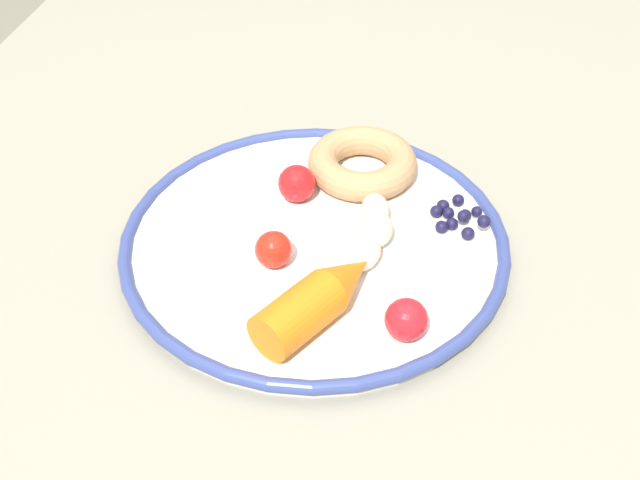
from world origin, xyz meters
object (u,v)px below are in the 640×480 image
at_px(plate, 320,242).
at_px(tomato_mid, 406,320).
at_px(banana, 368,231).
at_px(carrot_orange, 319,299).
at_px(dining_table, 326,276).
at_px(donut, 362,163).
at_px(tomato_near, 297,184).
at_px(tomato_far, 273,249).
at_px(blueberry_pile, 457,216).

distance_m(plate, tomato_mid, 0.13).
xyz_separation_m(banana, tomato_mid, (0.10, 0.05, 0.00)).
bearing_deg(carrot_orange, dining_table, -171.12).
relative_size(plate, banana, 2.17).
bearing_deg(donut, banana, 12.38).
height_order(banana, tomato_mid, tomato_mid).
relative_size(carrot_orange, tomato_mid, 3.56).
relative_size(donut, tomato_near, 3.01).
height_order(dining_table, tomato_near, tomato_near).
bearing_deg(carrot_orange, plate, -168.99).
distance_m(carrot_orange, tomato_near, 0.16).
xyz_separation_m(carrot_orange, tomato_far, (-0.05, -0.05, -0.00)).
height_order(carrot_orange, blueberry_pile, carrot_orange).
bearing_deg(tomato_near, tomato_far, 0.46).
relative_size(donut, tomato_far, 3.29).
xyz_separation_m(plate, tomato_far, (0.04, -0.03, 0.02)).
distance_m(plate, blueberry_pile, 0.13).
distance_m(banana, donut, 0.10).
height_order(plate, banana, banana).
distance_m(carrot_orange, tomato_far, 0.07).
relative_size(banana, tomato_mid, 4.62).
height_order(donut, tomato_far, tomato_far).
relative_size(plate, tomato_far, 10.75).
xyz_separation_m(plate, donut, (-0.10, 0.02, 0.02)).
bearing_deg(tomato_near, donut, 132.25).
relative_size(carrot_orange, donut, 1.16).
relative_size(plate, tomato_mid, 10.03).
xyz_separation_m(dining_table, blueberry_pile, (0.01, 0.12, 0.10)).
height_order(blueberry_pile, tomato_far, tomato_far).
xyz_separation_m(plate, carrot_orange, (0.09, 0.02, 0.02)).
relative_size(tomato_near, tomato_far, 1.09).
bearing_deg(tomato_mid, blueberry_pile, 168.81).
distance_m(dining_table, tomato_mid, 0.21).
relative_size(dining_table, tomato_far, 36.70).
relative_size(carrot_orange, tomato_near, 3.49).
bearing_deg(tomato_far, tomato_near, -179.54).
bearing_deg(banana, tomato_mid, 23.94).
height_order(dining_table, donut, donut).
relative_size(dining_table, carrot_orange, 9.62).
xyz_separation_m(dining_table, banana, (0.05, 0.05, 0.11)).
xyz_separation_m(dining_table, tomato_near, (0.00, -0.03, 0.11)).
height_order(tomato_near, tomato_far, tomato_near).
xyz_separation_m(plate, tomato_mid, (0.10, 0.09, 0.02)).
xyz_separation_m(carrot_orange, tomato_near, (-0.15, -0.05, -0.00)).
xyz_separation_m(banana, tomato_far, (0.04, -0.07, 0.00)).
distance_m(donut, tomato_far, 0.15).
height_order(donut, blueberry_pile, donut).
distance_m(carrot_orange, donut, 0.20).
relative_size(dining_table, banana, 7.41).
distance_m(carrot_orange, tomato_mid, 0.07).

